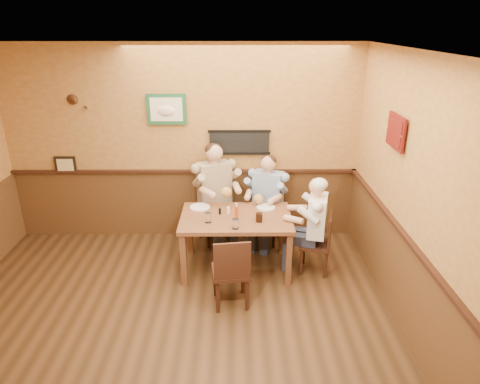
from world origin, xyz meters
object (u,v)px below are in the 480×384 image
Objects in this scene: water_glass_left at (208,218)px; cola_tumbler at (259,217)px; chair_near_side at (230,270)px; hot_sauce_bottle at (236,211)px; chair_back_left at (215,211)px; salt_shaker at (228,210)px; chair_back_right at (267,215)px; diner_tan_shirt at (215,199)px; diner_white_elder at (316,231)px; diner_blue_polo at (268,204)px; chair_right_end at (315,243)px; water_glass_mid at (235,224)px; pepper_shaker at (220,211)px; dining_table at (236,223)px.

water_glass_left is 1.13× the size of cola_tumbler.
chair_near_side is 7.97× the size of cola_tumbler.
chair_back_left is at bearing 111.00° from hot_sauce_bottle.
hot_sauce_bottle is at bearing -92.53° from chair_back_left.
cola_tumbler is 0.45m from salt_shaker.
chair_near_side is (-0.52, -1.48, 0.02)m from chair_back_right.
diner_tan_shirt reaches higher than chair_back_left.
diner_white_elder is 12.67× the size of salt_shaker.
hot_sauce_bottle is at bearing -92.53° from diner_tan_shirt.
diner_white_elder is (1.33, -0.84, -0.09)m from diner_tan_shirt.
hot_sauce_bottle reaches higher than water_glass_left.
water_glass_left is 0.63m from cola_tumbler.
water_glass_left is (-0.80, -0.90, 0.21)m from diner_blue_polo.
chair_right_end is at bearing -55.91° from chair_back_left.
diner_blue_polo is at bearing -130.08° from diner_white_elder.
chair_back_right is 6.86× the size of water_glass_mid.
chair_right_end is 8.87× the size of salt_shaker.
diner_white_elder is at bearing -6.56° from pepper_shaker.
chair_back_left is (-0.31, 0.77, -0.19)m from dining_table.
pepper_shaker is at bearing 151.13° from hot_sauce_bottle.
chair_near_side is at bearing -86.39° from chair_back_right.
diner_blue_polo is 1.18m from water_glass_mid.
diner_white_elder is 9.24× the size of water_glass_left.
diner_white_elder reaches higher than cola_tumbler.
salt_shaker reaches higher than chair_back_right.
dining_table is 0.89m from chair_back_right.
water_glass_mid is 0.68× the size of hot_sauce_bottle.
chair_right_end is at bearing -7.90° from salt_shaker.
salt_shaker is at bearing -96.50° from diner_tan_shirt.
diner_blue_polo is (0.00, 0.00, 0.18)m from chair_back_right.
diner_tan_shirt is at bearing 107.02° from salt_shaker.
diner_tan_shirt is (-0.31, 0.77, 0.01)m from dining_table.
diner_white_elder is 9.40× the size of water_glass_mid.
diner_blue_polo reaches higher than cola_tumbler.
dining_table is at bearing -91.67° from diner_tan_shirt.
pepper_shaker is (0.10, -0.70, 0.12)m from diner_tan_shirt.
chair_right_end reaches higher than dining_table.
chair_back_left is at bearing 105.20° from water_glass_mid.
hot_sauce_bottle is at bearing -97.23° from diner_blue_polo.
water_glass_mid is at bearing -91.07° from dining_table.
chair_back_right is at bearing 79.00° from cola_tumbler.
chair_back_left is at bearing 107.02° from salt_shaker.
chair_back_left is 10.31× the size of salt_shaker.
diner_blue_polo is (0.52, 1.48, 0.16)m from chair_near_side.
cola_tumbler is 1.36× the size of pepper_shaker.
water_glass_mid reaches higher than pepper_shaker.
chair_back_left reaches higher than chair_near_side.
diner_blue_polo is at bearing -130.08° from chair_right_end.
pepper_shaker is at bearing -87.43° from chair_near_side.
salt_shaker reaches higher than chair_right_end.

